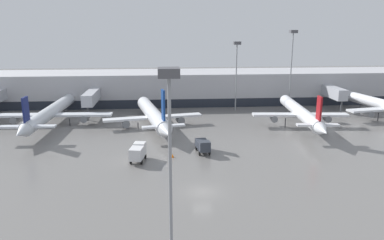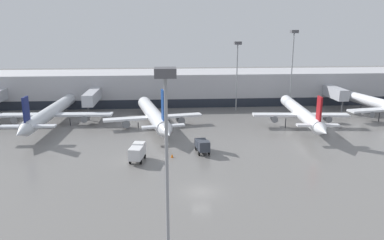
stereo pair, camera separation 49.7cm
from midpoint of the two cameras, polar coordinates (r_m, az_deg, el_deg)
name	(u,v)px [view 2 (the right image)]	position (r m, az deg, el deg)	size (l,w,h in m)	color
ground_plane	(201,192)	(51.28, 1.65, -10.89)	(320.00, 320.00, 0.00)	slate
terminal_building	(180,87)	(109.53, -1.71, 5.02)	(160.00, 28.97, 9.00)	#B2B2B7
parked_jet_2	(51,113)	(89.86, -20.60, 1.06)	(27.63, 37.76, 8.88)	silver
parked_jet_3	(301,113)	(85.96, 16.41, 1.06)	(21.18, 34.28, 9.01)	silver
parked_jet_4	(153,115)	(83.26, -5.74, 0.80)	(21.91, 34.50, 10.12)	silver
service_truck_0	(137,152)	(62.35, -8.11, -4.78)	(2.70, 4.74, 2.80)	silver
service_truck_1	(202,145)	(65.89, 1.82, -3.82)	(2.42, 4.78, 2.47)	#2D333D
traffic_cone_1	(172,156)	(63.91, -2.83, -5.44)	(0.47, 0.47, 0.64)	orange
apron_light_mast_0	(237,56)	(98.32, 7.07, 9.60)	(1.80, 1.80, 17.97)	gray
apron_light_mast_1	(166,114)	(31.62, -3.54, 0.97)	(1.80, 1.80, 18.33)	gray
apron_light_mast_4	(293,48)	(102.04, 15.30, 10.47)	(1.80, 1.80, 20.82)	gray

